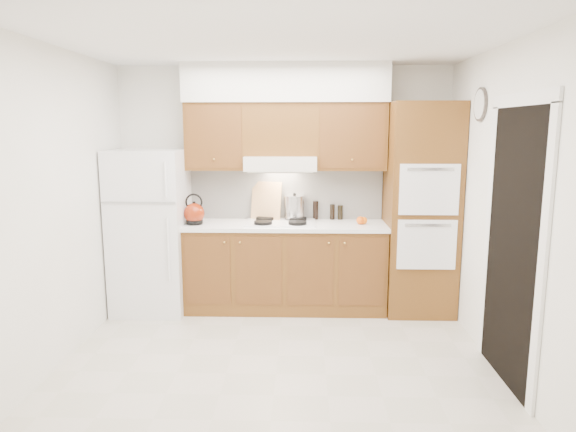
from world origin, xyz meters
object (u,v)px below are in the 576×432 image
at_px(stock_pot, 294,207).
at_px(kettle, 194,213).
at_px(oven_cabinet, 420,209).
at_px(fridge, 151,231).

bearing_deg(stock_pot, kettle, -165.28).
bearing_deg(stock_pot, oven_cabinet, -9.22).
height_order(fridge, oven_cabinet, oven_cabinet).
relative_size(kettle, stock_pot, 0.92).
height_order(kettle, stock_pot, stock_pot).
distance_m(kettle, stock_pot, 1.08).
bearing_deg(oven_cabinet, kettle, -178.54).
xyz_separation_m(oven_cabinet, kettle, (-2.37, -0.06, -0.04)).
bearing_deg(oven_cabinet, stock_pot, 170.78).
bearing_deg(kettle, oven_cabinet, 2.34).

